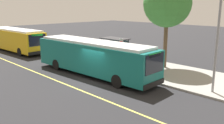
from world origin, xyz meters
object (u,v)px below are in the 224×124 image
(transit_bus_main, at_px, (93,56))
(route_sign_post, at_px, (121,49))
(waiting_bench, at_px, (114,57))
(transit_bus_second, at_px, (15,39))

(transit_bus_main, distance_m, route_sign_post, 2.90)
(waiting_bench, xyz_separation_m, route_sign_post, (2.71, -1.72, 1.32))
(waiting_bench, height_order, route_sign_post, route_sign_post)
(transit_bus_main, xyz_separation_m, transit_bus_second, (-15.67, -0.09, -0.00))
(transit_bus_main, xyz_separation_m, route_sign_post, (0.60, 2.82, 0.34))
(transit_bus_second, bearing_deg, waiting_bench, 18.85)
(transit_bus_main, bearing_deg, route_sign_post, 78.01)
(waiting_bench, relative_size, route_sign_post, 0.57)
(transit_bus_second, distance_m, route_sign_post, 16.53)
(transit_bus_main, height_order, route_sign_post, same)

